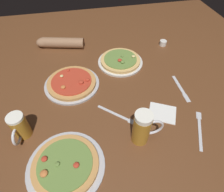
% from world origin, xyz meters
% --- Properties ---
extents(ground_plane, '(2.40, 2.40, 0.03)m').
position_xyz_m(ground_plane, '(0.00, 0.00, -0.01)').
color(ground_plane, brown).
extents(pizza_plate_near, '(0.33, 0.33, 0.05)m').
position_xyz_m(pizza_plate_near, '(-0.27, -0.34, 0.02)').
color(pizza_plate_near, '#B2B2B7').
rests_on(pizza_plate_near, ground_plane).
extents(pizza_plate_far, '(0.32, 0.32, 0.05)m').
position_xyz_m(pizza_plate_far, '(-0.21, 0.15, 0.02)').
color(pizza_plate_far, '#B2B2B7').
rests_on(pizza_plate_far, ground_plane).
extents(pizza_plate_side, '(0.30, 0.30, 0.05)m').
position_xyz_m(pizza_plate_side, '(0.12, 0.30, 0.02)').
color(pizza_plate_side, silver).
rests_on(pizza_plate_side, ground_plane).
extents(beer_mug_dark, '(0.08, 0.13, 0.13)m').
position_xyz_m(beer_mug_dark, '(-0.46, -0.14, 0.07)').
color(beer_mug_dark, '#B27A23').
rests_on(beer_mug_dark, ground_plane).
extents(beer_mug_amber, '(0.14, 0.08, 0.18)m').
position_xyz_m(beer_mug_amber, '(0.08, -0.27, 0.09)').
color(beer_mug_amber, '#B27A23').
rests_on(beer_mug_amber, ground_plane).
extents(ramekin_sauce, '(0.05, 0.05, 0.04)m').
position_xyz_m(ramekin_sauce, '(0.48, 0.45, 0.02)').
color(ramekin_sauce, silver).
rests_on(ramekin_sauce, ground_plane).
extents(napkin_folded, '(0.18, 0.17, 0.01)m').
position_xyz_m(napkin_folded, '(0.24, -0.15, 0.00)').
color(napkin_folded, white).
rests_on(napkin_folded, ground_plane).
extents(fork_left, '(0.12, 0.21, 0.01)m').
position_xyz_m(fork_left, '(0.38, -0.28, 0.00)').
color(fork_left, silver).
rests_on(fork_left, ground_plane).
extents(knife_right, '(0.02, 0.22, 0.01)m').
position_xyz_m(knife_right, '(0.41, -0.01, 0.00)').
color(knife_right, silver).
rests_on(knife_right, ground_plane).
extents(fork_spare, '(0.18, 0.17, 0.01)m').
position_xyz_m(fork_spare, '(0.01, -0.12, 0.00)').
color(fork_spare, silver).
rests_on(fork_spare, ground_plane).
extents(diner_arm, '(0.35, 0.15, 0.07)m').
position_xyz_m(diner_arm, '(-0.28, 0.58, 0.04)').
color(diner_arm, '#936B4C').
rests_on(diner_arm, ground_plane).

